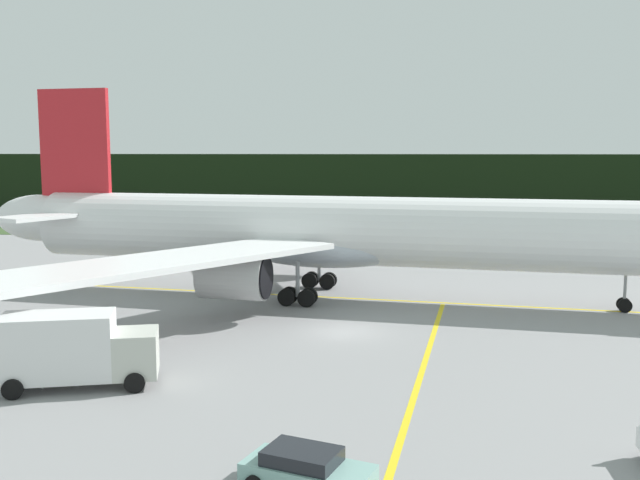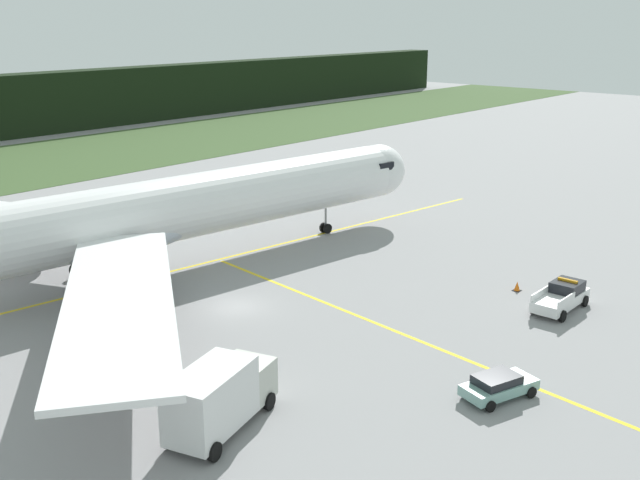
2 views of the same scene
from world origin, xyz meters
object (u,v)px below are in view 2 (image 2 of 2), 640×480
at_px(apron_cone, 517,286).
at_px(ops_pickup_truck, 562,297).
at_px(staff_car, 498,385).
at_px(airliner, 133,219).
at_px(catering_truck, 220,395).

bearing_deg(apron_cone, ops_pickup_truck, -108.80).
xyz_separation_m(ops_pickup_truck, staff_car, (-13.82, -2.74, -0.20)).
bearing_deg(staff_car, ops_pickup_truck, 11.22).
bearing_deg(airliner, catering_truck, -116.20).
bearing_deg(catering_truck, staff_car, -36.45).
bearing_deg(catering_truck, airliner, 63.80).
distance_m(catering_truck, staff_car, 14.29).
relative_size(ops_pickup_truck, catering_truck, 0.74).
xyz_separation_m(airliner, catering_truck, (-10.15, -20.62, -2.94)).
distance_m(ops_pickup_truck, apron_cone, 4.14).
height_order(airliner, apron_cone, airliner).
relative_size(airliner, catering_truck, 7.93).
height_order(staff_car, apron_cone, staff_car).
distance_m(airliner, ops_pickup_truck, 30.62).
height_order(catering_truck, apron_cone, catering_truck).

